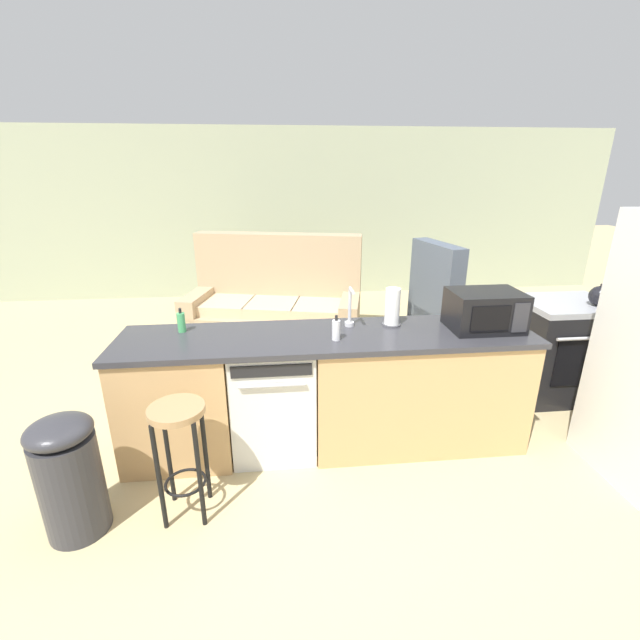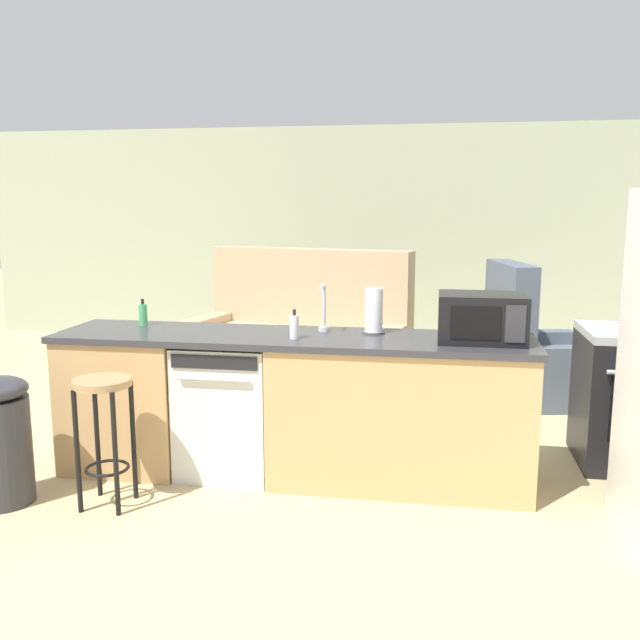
{
  "view_description": "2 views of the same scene",
  "coord_description": "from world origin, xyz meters",
  "px_view_note": "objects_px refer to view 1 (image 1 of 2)",
  "views": [
    {
      "loc": [
        -0.2,
        -2.78,
        2.01
      ],
      "look_at": [
        0.15,
        0.53,
        0.82
      ],
      "focal_mm": 24.0,
      "sensor_mm": 36.0,
      "label": 1
    },
    {
      "loc": [
        1.01,
        -3.98,
        1.7
      ],
      "look_at": [
        0.23,
        0.59,
        0.89
      ],
      "focal_mm": 38.0,
      "sensor_mm": 36.0,
      "label": 2
    }
  ],
  "objects_px": {
    "armchair": "(447,312)",
    "paper_towel_roll": "(392,307)",
    "microwave": "(485,310)",
    "bar_stool": "(180,438)",
    "stove_range": "(560,349)",
    "dish_soap_bottle": "(181,322)",
    "kettle": "(600,296)",
    "trash_bin": "(69,475)",
    "couch": "(276,309)",
    "soap_bottle": "(336,330)",
    "dishwasher": "(274,397)"
  },
  "relations": [
    {
      "from": "paper_towel_roll",
      "to": "couch",
      "type": "bearing_deg",
      "value": 113.35
    },
    {
      "from": "armchair",
      "to": "dishwasher",
      "type": "bearing_deg",
      "value": -137.19
    },
    {
      "from": "paper_towel_roll",
      "to": "couch",
      "type": "distance_m",
      "value": 2.27
    },
    {
      "from": "armchair",
      "to": "paper_towel_roll",
      "type": "bearing_deg",
      "value": -123.68
    },
    {
      "from": "stove_range",
      "to": "armchair",
      "type": "relative_size",
      "value": 0.75
    },
    {
      "from": "bar_stool",
      "to": "couch",
      "type": "bearing_deg",
      "value": 78.37
    },
    {
      "from": "microwave",
      "to": "dishwasher",
      "type": "bearing_deg",
      "value": 179.95
    },
    {
      "from": "trash_bin",
      "to": "couch",
      "type": "xyz_separation_m",
      "value": [
        1.18,
        2.82,
        0.02
      ]
    },
    {
      "from": "kettle",
      "to": "trash_bin",
      "type": "xyz_separation_m",
      "value": [
        -3.92,
        -1.1,
        -0.61
      ]
    },
    {
      "from": "microwave",
      "to": "paper_towel_roll",
      "type": "relative_size",
      "value": 1.77
    },
    {
      "from": "soap_bottle",
      "to": "dish_soap_bottle",
      "type": "bearing_deg",
      "value": 166.17
    },
    {
      "from": "paper_towel_roll",
      "to": "couch",
      "type": "height_order",
      "value": "couch"
    },
    {
      "from": "bar_stool",
      "to": "armchair",
      "type": "height_order",
      "value": "armchair"
    },
    {
      "from": "soap_bottle",
      "to": "couch",
      "type": "height_order",
      "value": "couch"
    },
    {
      "from": "soap_bottle",
      "to": "kettle",
      "type": "xyz_separation_m",
      "value": [
        2.33,
        0.53,
        0.01
      ]
    },
    {
      "from": "paper_towel_roll",
      "to": "trash_bin",
      "type": "height_order",
      "value": "paper_towel_roll"
    },
    {
      "from": "kettle",
      "to": "couch",
      "type": "relative_size",
      "value": 0.1
    },
    {
      "from": "microwave",
      "to": "bar_stool",
      "type": "xyz_separation_m",
      "value": [
        -2.07,
        -0.61,
        -0.5
      ]
    },
    {
      "from": "dish_soap_bottle",
      "to": "armchair",
      "type": "relative_size",
      "value": 0.15
    },
    {
      "from": "bar_stool",
      "to": "couch",
      "type": "relative_size",
      "value": 0.34
    },
    {
      "from": "dishwasher",
      "to": "kettle",
      "type": "distance_m",
      "value": 2.86
    },
    {
      "from": "couch",
      "to": "dish_soap_bottle",
      "type": "bearing_deg",
      "value": -108.52
    },
    {
      "from": "paper_towel_roll",
      "to": "armchair",
      "type": "height_order",
      "value": "armchair"
    },
    {
      "from": "stove_range",
      "to": "paper_towel_roll",
      "type": "bearing_deg",
      "value": -166.51
    },
    {
      "from": "dish_soap_bottle",
      "to": "microwave",
      "type": "bearing_deg",
      "value": -4.26
    },
    {
      "from": "stove_range",
      "to": "dish_soap_bottle",
      "type": "relative_size",
      "value": 5.11
    },
    {
      "from": "microwave",
      "to": "kettle",
      "type": "xyz_separation_m",
      "value": [
        1.23,
        0.42,
        -0.05
      ]
    },
    {
      "from": "trash_bin",
      "to": "armchair",
      "type": "distance_m",
      "value": 4.17
    },
    {
      "from": "kettle",
      "to": "bar_stool",
      "type": "relative_size",
      "value": 0.28
    },
    {
      "from": "couch",
      "to": "paper_towel_roll",
      "type": "bearing_deg",
      "value": -66.65
    },
    {
      "from": "stove_range",
      "to": "armchair",
      "type": "distance_m",
      "value": 1.48
    },
    {
      "from": "bar_stool",
      "to": "stove_range",
      "type": "bearing_deg",
      "value": 20.34
    },
    {
      "from": "trash_bin",
      "to": "armchair",
      "type": "bearing_deg",
      "value": 38.97
    },
    {
      "from": "microwave",
      "to": "paper_towel_roll",
      "type": "distance_m",
      "value": 0.66
    },
    {
      "from": "microwave",
      "to": "paper_towel_roll",
      "type": "height_order",
      "value": "paper_towel_roll"
    },
    {
      "from": "stove_range",
      "to": "kettle",
      "type": "xyz_separation_m",
      "value": [
        0.17,
        -0.13,
        0.53
      ]
    },
    {
      "from": "microwave",
      "to": "dish_soap_bottle",
      "type": "distance_m",
      "value": 2.18
    },
    {
      "from": "trash_bin",
      "to": "couch",
      "type": "distance_m",
      "value": 3.06
    },
    {
      "from": "soap_bottle",
      "to": "dish_soap_bottle",
      "type": "distance_m",
      "value": 1.11
    },
    {
      "from": "soap_bottle",
      "to": "kettle",
      "type": "distance_m",
      "value": 2.39
    },
    {
      "from": "dish_soap_bottle",
      "to": "stove_range",
      "type": "bearing_deg",
      "value": 6.85
    },
    {
      "from": "microwave",
      "to": "armchair",
      "type": "distance_m",
      "value": 2.13
    },
    {
      "from": "dishwasher",
      "to": "paper_towel_roll",
      "type": "height_order",
      "value": "paper_towel_roll"
    },
    {
      "from": "stove_range",
      "to": "kettle",
      "type": "bearing_deg",
      "value": -36.68
    },
    {
      "from": "stove_range",
      "to": "dish_soap_bottle",
      "type": "height_order",
      "value": "dish_soap_bottle"
    },
    {
      "from": "bar_stool",
      "to": "microwave",
      "type": "bearing_deg",
      "value": 16.46
    },
    {
      "from": "dishwasher",
      "to": "bar_stool",
      "type": "height_order",
      "value": "dishwasher"
    },
    {
      "from": "kettle",
      "to": "stove_range",
      "type": "bearing_deg",
      "value": 143.32
    },
    {
      "from": "soap_bottle",
      "to": "dishwasher",
      "type": "bearing_deg",
      "value": 166.69
    },
    {
      "from": "stove_range",
      "to": "dish_soap_bottle",
      "type": "distance_m",
      "value": 3.3
    }
  ]
}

